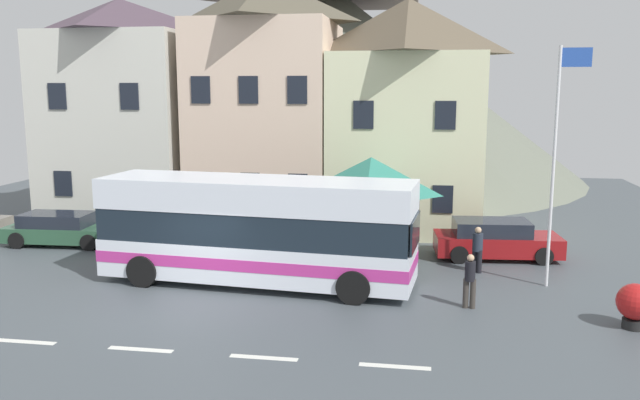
# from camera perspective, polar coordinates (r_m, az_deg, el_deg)

# --- Properties ---
(ground_plane) EXTENTS (40.00, 60.00, 0.07)m
(ground_plane) POSITION_cam_1_polar(r_m,az_deg,el_deg) (18.80, -11.80, -9.45)
(ground_plane) COLOR #484F55
(townhouse_00) EXTENTS (6.49, 5.59, 10.10)m
(townhouse_00) POSITION_cam_1_polar(r_m,az_deg,el_deg) (31.48, -16.89, 7.47)
(townhouse_00) COLOR beige
(townhouse_00) RESTS_ON ground_plane
(townhouse_01) EXTENTS (6.00, 6.44, 10.95)m
(townhouse_01) POSITION_cam_1_polar(r_m,az_deg,el_deg) (29.58, -4.64, 8.55)
(townhouse_01) COLOR beige
(townhouse_01) RESTS_ON ground_plane
(townhouse_02) EXTENTS (6.33, 6.47, 9.90)m
(townhouse_02) POSITION_cam_1_polar(r_m,az_deg,el_deg) (28.78, 7.62, 7.43)
(townhouse_02) COLOR beige
(townhouse_02) RESTS_ON ground_plane
(hilltop_castle) EXTENTS (34.49, 34.49, 22.79)m
(hilltop_castle) POSITION_cam_1_polar(r_m,az_deg,el_deg) (45.80, 0.66, 11.23)
(hilltop_castle) COLOR #656A5B
(hilltop_castle) RESTS_ON ground_plane
(transit_bus) EXTENTS (10.07, 3.44, 3.35)m
(transit_bus) POSITION_cam_1_polar(r_m,az_deg,el_deg) (20.36, -5.58, -2.78)
(transit_bus) COLOR white
(transit_bus) RESTS_ON ground_plane
(bus_shelter) EXTENTS (3.60, 3.60, 3.73)m
(bus_shelter) POSITION_cam_1_polar(r_m,az_deg,el_deg) (22.85, 4.52, 2.08)
(bus_shelter) COLOR #473D33
(bus_shelter) RESTS_ON ground_plane
(parked_car_01) EXTENTS (4.57, 2.23, 1.40)m
(parked_car_01) POSITION_cam_1_polar(r_m,az_deg,el_deg) (24.37, 15.20, -3.39)
(parked_car_01) COLOR maroon
(parked_car_01) RESTS_ON ground_plane
(parked_car_02) EXTENTS (4.49, 1.98, 1.26)m
(parked_car_02) POSITION_cam_1_polar(r_m,az_deg,el_deg) (27.51, -21.85, -2.40)
(parked_car_02) COLOR #2C543A
(parked_car_02) RESTS_ON ground_plane
(pedestrian_00) EXTENTS (0.36, 0.33, 1.70)m
(pedestrian_00) POSITION_cam_1_polar(r_m,az_deg,el_deg) (21.75, 5.23, -3.95)
(pedestrian_00) COLOR #38332D
(pedestrian_00) RESTS_ON ground_plane
(pedestrian_01) EXTENTS (0.35, 0.29, 1.56)m
(pedestrian_01) POSITION_cam_1_polar(r_m,az_deg,el_deg) (18.69, 13.07, -6.88)
(pedestrian_01) COLOR #38332D
(pedestrian_01) RESTS_ON ground_plane
(pedestrian_02) EXTENTS (0.34, 0.34, 1.56)m
(pedestrian_02) POSITION_cam_1_polar(r_m,az_deg,el_deg) (22.33, 13.71, -4.16)
(pedestrian_02) COLOR black
(pedestrian_02) RESTS_ON ground_plane
(pedestrian_03) EXTENTS (0.32, 0.32, 1.56)m
(pedestrian_03) POSITION_cam_1_polar(r_m,az_deg,el_deg) (22.13, 7.77, -3.85)
(pedestrian_03) COLOR #38332D
(pedestrian_03) RESTS_ON ground_plane
(public_bench) EXTENTS (1.71, 0.48, 0.87)m
(public_bench) POSITION_cam_1_polar(r_m,az_deg,el_deg) (25.48, -0.56, -2.96)
(public_bench) COLOR #473828
(public_bench) RESTS_ON ground_plane
(flagpole) EXTENTS (0.95, 0.10, 7.36)m
(flagpole) POSITION_cam_1_polar(r_m,az_deg,el_deg) (20.84, 20.17, 4.10)
(flagpole) COLOR silver
(flagpole) RESTS_ON ground_plane
(harbour_buoy) EXTENTS (0.94, 0.94, 1.19)m
(harbour_buoy) POSITION_cam_1_polar(r_m,az_deg,el_deg) (18.61, 26.03, -8.21)
(harbour_buoy) COLOR black
(harbour_buoy) RESTS_ON ground_plane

